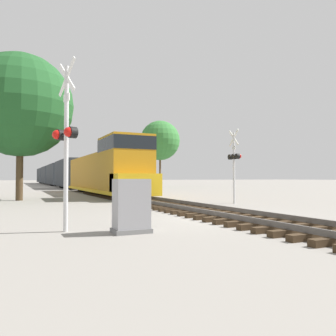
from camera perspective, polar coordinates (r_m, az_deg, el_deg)
ground_plane at (r=12.12m, az=9.31°, el=-8.45°), size 400.00×400.00×0.00m
rail_track_bed at (r=12.11m, az=9.31°, el=-7.81°), size 2.60×160.00×0.31m
freight_train at (r=58.04m, az=-18.37°, el=-1.10°), size 2.86×79.21×4.25m
crossing_signal_near at (r=9.16m, az=-17.43°, el=5.26°), size 0.57×1.01×4.59m
crossing_signal_far at (r=18.54m, az=11.48°, el=1.47°), size 0.36×1.01×4.11m
relay_cabinet at (r=8.60m, az=-6.40°, el=-6.64°), size 0.97×0.64×1.39m
tree_far_right at (r=23.08m, az=-24.31°, el=9.90°), size 6.53×6.53×9.29m
tree_mid_background at (r=50.70m, az=-1.39°, el=4.80°), size 6.10×6.10×10.24m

